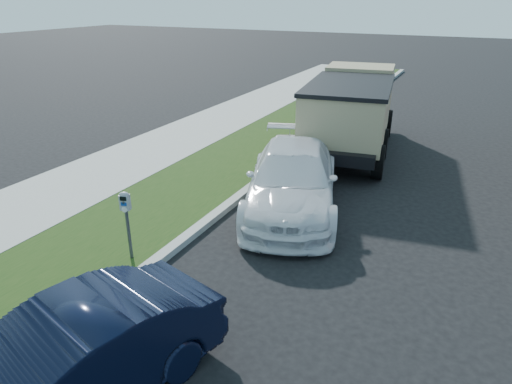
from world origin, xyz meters
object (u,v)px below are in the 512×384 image
at_px(white_wagon, 293,178).
at_px(navy_sedan, 64,368).
at_px(parking_meter, 126,211).
at_px(dump_truck, 352,107).

xyz_separation_m(white_wagon, navy_sedan, (-0.22, -7.16, -0.06)).
height_order(parking_meter, navy_sedan, parking_meter).
height_order(navy_sedan, dump_truck, dump_truck).
distance_m(navy_sedan, dump_truck, 12.54).
distance_m(parking_meter, dump_truck, 9.55).
distance_m(parking_meter, navy_sedan, 3.60).
xyz_separation_m(parking_meter, navy_sedan, (1.67, -3.16, -0.47)).
relative_size(parking_meter, navy_sedan, 0.33).
height_order(white_wagon, dump_truck, dump_truck).
xyz_separation_m(white_wagon, dump_truck, (-0.01, 5.36, 0.68)).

